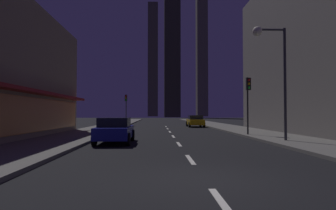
{
  "coord_description": "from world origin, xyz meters",
  "views": [
    {
      "loc": [
        -1.25,
        -7.33,
        1.7
      ],
      "look_at": [
        0.0,
        22.94,
        2.57
      ],
      "focal_mm": 30.72,
      "sensor_mm": 36.0,
      "label": 1
    }
  ],
  "objects_px": {
    "car_parked_near": "(115,130)",
    "car_parked_far": "(195,121)",
    "traffic_light_far_left": "(126,103)",
    "street_lamp_right": "(271,55)",
    "traffic_light_near_right": "(248,93)",
    "fire_hydrant_far_left": "(107,126)"
  },
  "relations": [
    {
      "from": "car_parked_near",
      "to": "car_parked_far",
      "type": "distance_m",
      "value": 20.29
    },
    {
      "from": "traffic_light_far_left",
      "to": "street_lamp_right",
      "type": "relative_size",
      "value": 0.64
    },
    {
      "from": "car_parked_near",
      "to": "traffic_light_far_left",
      "type": "xyz_separation_m",
      "value": [
        -1.9,
        24.15,
        2.45
      ]
    },
    {
      "from": "traffic_light_near_right",
      "to": "traffic_light_far_left",
      "type": "xyz_separation_m",
      "value": [
        -11.0,
        19.9,
        0.0
      ]
    },
    {
      "from": "fire_hydrant_far_left",
      "to": "traffic_light_near_right",
      "type": "distance_m",
      "value": 13.37
    },
    {
      "from": "car_parked_far",
      "to": "traffic_light_near_right",
      "type": "xyz_separation_m",
      "value": [
        1.9,
        -14.72,
        2.45
      ]
    },
    {
      "from": "car_parked_far",
      "to": "traffic_light_near_right",
      "type": "distance_m",
      "value": 15.04
    },
    {
      "from": "car_parked_near",
      "to": "car_parked_far",
      "type": "bearing_deg",
      "value": 69.22
    },
    {
      "from": "traffic_light_near_right",
      "to": "street_lamp_right",
      "type": "height_order",
      "value": "street_lamp_right"
    },
    {
      "from": "car_parked_near",
      "to": "traffic_light_far_left",
      "type": "bearing_deg",
      "value": 94.5
    },
    {
      "from": "car_parked_near",
      "to": "street_lamp_right",
      "type": "xyz_separation_m",
      "value": [
        8.98,
        -0.26,
        4.33
      ]
    },
    {
      "from": "car_parked_far",
      "to": "street_lamp_right",
      "type": "bearing_deg",
      "value": -84.71
    },
    {
      "from": "car_parked_far",
      "to": "car_parked_near",
      "type": "bearing_deg",
      "value": -110.78
    },
    {
      "from": "car_parked_near",
      "to": "fire_hydrant_far_left",
      "type": "bearing_deg",
      "value": 102.15
    },
    {
      "from": "car_parked_far",
      "to": "traffic_light_near_right",
      "type": "relative_size",
      "value": 1.01
    },
    {
      "from": "car_parked_near",
      "to": "traffic_light_near_right",
      "type": "xyz_separation_m",
      "value": [
        9.1,
        4.25,
        2.45
      ]
    },
    {
      "from": "car_parked_far",
      "to": "traffic_light_far_left",
      "type": "bearing_deg",
      "value": 150.36
    },
    {
      "from": "street_lamp_right",
      "to": "car_parked_near",
      "type": "bearing_deg",
      "value": 178.33
    },
    {
      "from": "car_parked_near",
      "to": "fire_hydrant_far_left",
      "type": "relative_size",
      "value": 6.48
    },
    {
      "from": "street_lamp_right",
      "to": "car_parked_far",
      "type": "bearing_deg",
      "value": 95.29
    },
    {
      "from": "traffic_light_near_right",
      "to": "traffic_light_far_left",
      "type": "bearing_deg",
      "value": 118.94
    },
    {
      "from": "fire_hydrant_far_left",
      "to": "traffic_light_far_left",
      "type": "relative_size",
      "value": 0.16
    }
  ]
}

